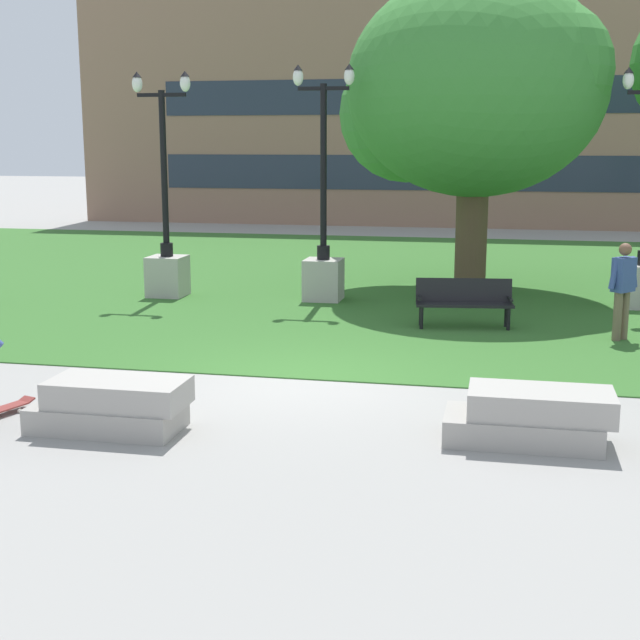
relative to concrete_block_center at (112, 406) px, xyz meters
The scene contains 11 objects.
ground_plane 3.27m from the concrete_block_center, 57.43° to the left, with size 140.00×140.00×0.00m, color gray.
grass_lawn 12.87m from the concrete_block_center, 82.17° to the left, with size 40.00×20.00×0.02m, color #336628.
concrete_block_center is the anchor object (origin of this frame).
concrete_block_left 5.00m from the concrete_block_center, ahead, with size 1.93×0.90×0.64m.
skateboard 1.69m from the concrete_block_center, behind, with size 0.50×1.03×0.14m.
park_bench_near_left 8.02m from the concrete_block_center, 61.07° to the left, with size 1.85×0.77×0.90m.
lamp_post_right 9.55m from the concrete_block_center, 107.31° to the left, with size 1.32×0.80×4.92m.
lamp_post_left 9.36m from the concrete_block_center, 85.65° to the left, with size 1.32×0.80×5.02m.
tree_far_left 12.72m from the concrete_block_center, 71.84° to the left, with size 6.16×5.86×7.15m.
person_bystander_near_lawn 9.27m from the concrete_block_center, 44.19° to the left, with size 0.57×0.49×1.71m.
building_facade_distant 27.77m from the concrete_block_center, 85.87° to the left, with size 30.90×1.03×10.67m.
Camera 1 is at (2.84, -12.38, 3.46)m, focal length 50.00 mm.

